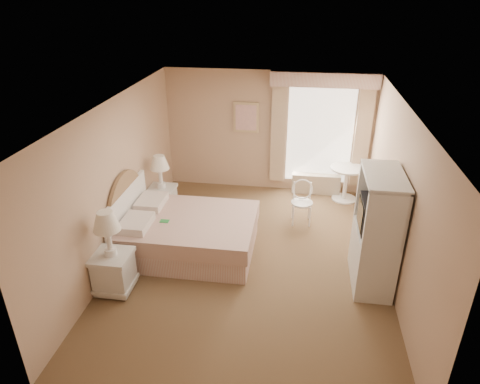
% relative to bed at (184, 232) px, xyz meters
% --- Properties ---
extents(room, '(4.21, 5.51, 2.51)m').
position_rel_bed_xyz_m(room, '(1.12, -0.11, 0.90)').
color(room, brown).
rests_on(room, ground).
extents(window, '(2.05, 0.22, 2.51)m').
position_rel_bed_xyz_m(window, '(2.17, 2.54, 0.99)').
color(window, white).
rests_on(window, room).
extents(framed_art, '(0.52, 0.04, 0.62)m').
position_rel_bed_xyz_m(framed_art, '(0.67, 2.60, 1.20)').
color(framed_art, tan).
rests_on(framed_art, room).
extents(bed, '(2.11, 1.63, 1.44)m').
position_rel_bed_xyz_m(bed, '(0.00, 0.00, 0.00)').
color(bed, tan).
rests_on(bed, room).
extents(nightstand_near, '(0.52, 0.52, 1.26)m').
position_rel_bed_xyz_m(nightstand_near, '(-0.72, -1.13, 0.13)').
color(nightstand_near, silver).
rests_on(nightstand_near, room).
extents(nightstand_far, '(0.49, 0.49, 1.19)m').
position_rel_bed_xyz_m(nightstand_far, '(-0.72, 1.13, 0.10)').
color(nightstand_far, silver).
rests_on(nightstand_far, room).
extents(round_table, '(0.67, 0.67, 0.71)m').
position_rel_bed_xyz_m(round_table, '(2.75, 2.29, 0.13)').
color(round_table, white).
rests_on(round_table, room).
extents(cafe_chair, '(0.41, 0.41, 0.81)m').
position_rel_bed_xyz_m(cafe_chair, '(1.89, 1.26, 0.12)').
color(cafe_chair, white).
rests_on(cafe_chair, room).
extents(armoire, '(0.52, 1.05, 1.74)m').
position_rel_bed_xyz_m(armoire, '(2.93, -0.39, 0.37)').
color(armoire, silver).
rests_on(armoire, room).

